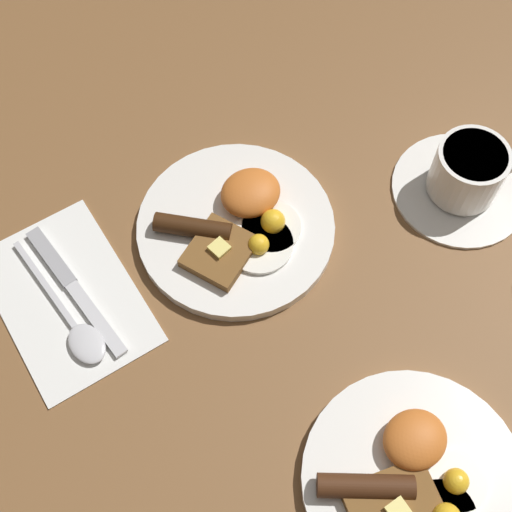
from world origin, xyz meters
name	(u,v)px	position (x,y,z in m)	size (l,w,h in m)	color
ground_plane	(236,231)	(0.00, 0.00, 0.00)	(3.00, 3.00, 0.00)	brown
breakfast_plate_near	(238,225)	(0.00, 0.00, 0.01)	(0.24, 0.24, 0.05)	white
breakfast_plate_far	(411,483)	(0.01, 0.35, 0.01)	(0.23, 0.23, 0.05)	white
teacup_near	(466,176)	(-0.27, 0.10, 0.03)	(0.17, 0.17, 0.08)	white
napkin	(67,297)	(0.21, -0.03, 0.00)	(0.15, 0.22, 0.01)	white
knife	(70,283)	(0.20, -0.04, 0.01)	(0.04, 0.20, 0.01)	silver
spoon	(78,331)	(0.22, 0.02, 0.01)	(0.04, 0.19, 0.01)	silver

